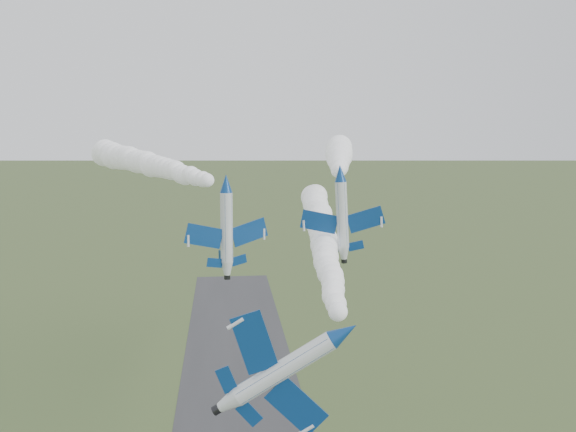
# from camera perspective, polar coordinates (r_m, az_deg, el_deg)

# --- Properties ---
(jet_lead) EXTENTS (6.46, 14.03, 9.86)m
(jet_lead) POSITION_cam_1_polar(r_m,az_deg,el_deg) (53.53, 5.06, -10.29)
(jet_lead) COLOR silver
(smoke_trail_jet_lead) EXTENTS (10.60, 66.67, 4.59)m
(smoke_trail_jet_lead) POSITION_cam_1_polar(r_m,az_deg,el_deg) (89.19, 3.05, -1.60)
(smoke_trail_jet_lead) COLOR white
(jet_pair_left) EXTENTS (10.87, 12.41, 3.21)m
(jet_pair_left) POSITION_cam_1_polar(r_m,az_deg,el_deg) (78.39, -5.50, 2.92)
(jet_pair_left) COLOR silver
(smoke_trail_jet_pair_left) EXTENTS (27.12, 53.28, 4.94)m
(smoke_trail_jet_pair_left) POSITION_cam_1_polar(r_m,az_deg,el_deg) (107.55, -12.57, 4.59)
(smoke_trail_jet_pair_left) COLOR white
(jet_pair_right) EXTENTS (10.60, 12.57, 3.12)m
(jet_pair_right) POSITION_cam_1_polar(r_m,az_deg,el_deg) (80.45, 4.67, 3.83)
(jet_pair_right) COLOR silver
(smoke_trail_jet_pair_right) EXTENTS (13.17, 55.95, 5.33)m
(smoke_trail_jet_pair_right) POSITION_cam_1_polar(r_m,az_deg,el_deg) (111.18, 4.55, 5.27)
(smoke_trail_jet_pair_right) COLOR white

